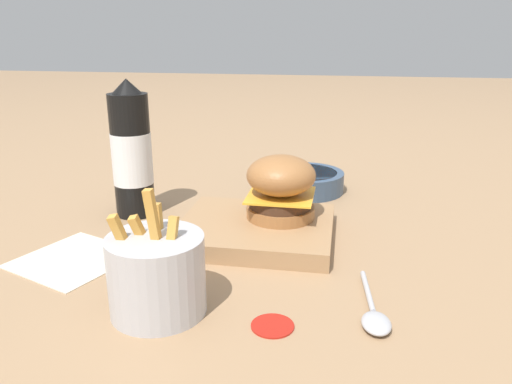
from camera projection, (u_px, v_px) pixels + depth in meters
name	position (u px, v px, depth m)	size (l,w,h in m)	color
ground_plane	(288.00, 235.00, 0.82)	(6.00, 6.00, 0.00)	#9E7A56
serving_board	(256.00, 230.00, 0.80)	(0.24, 0.21, 0.03)	#A37A51
burger	(281.00, 187.00, 0.80)	(0.11, 0.11, 0.10)	#9E6638
ketchup_bottle	(132.00, 154.00, 0.88)	(0.07, 0.07, 0.24)	black
fries_basket	(157.00, 274.00, 0.58)	(0.11, 0.11, 0.15)	#B7B7BC
side_bowl	(305.00, 181.00, 1.03)	(0.16, 0.16, 0.04)	#384C66
spoon	(375.00, 317.00, 0.57)	(0.04, 0.15, 0.01)	#B2B2B7
ketchup_puddle	(273.00, 325.00, 0.56)	(0.05, 0.05, 0.00)	#B21E14
parchment_square	(74.00, 259.00, 0.73)	(0.19, 0.19, 0.00)	beige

